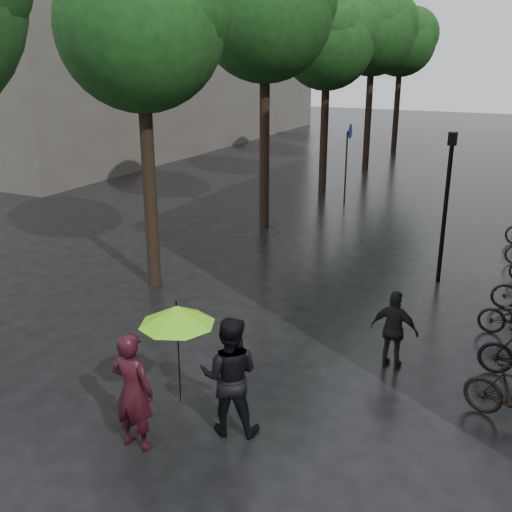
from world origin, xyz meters
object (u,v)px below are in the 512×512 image
Objects in this scene: person_black at (230,376)px; lamp_post at (447,194)px; pedestrian_walking at (394,330)px; person_burgundy at (133,391)px.

person_black is 0.50× the size of lamp_post.
person_black is 3.55m from pedestrian_walking.
lamp_post reaches higher than person_burgundy.
person_black is at bearing -138.58° from person_burgundy.
lamp_post is (-0.04, 4.94, 1.55)m from pedestrian_walking.
person_black is 1.26× the size of pedestrian_walking.
person_burgundy is at bearing -107.24° from lamp_post.
person_black is at bearing -102.07° from lamp_post.
person_black reaches higher than person_burgundy.
pedestrian_walking is at bearing -138.30° from person_black.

